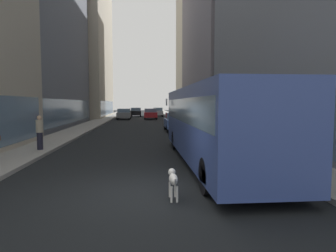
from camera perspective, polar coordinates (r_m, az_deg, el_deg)
ground_plane at (r=43.01m, az=-4.95°, el=1.19°), size 120.00×120.00×0.00m
sidewalk_left at (r=43.37m, az=-12.50°, el=1.23°), size 2.40×110.00×0.15m
sidewalk_right at (r=43.39m, az=2.61°, el=1.33°), size 2.40×110.00×0.15m
building_left_far at (r=56.81m, az=-18.04°, el=20.74°), size 11.45×20.40×37.14m
building_right_mid at (r=41.74m, az=12.67°, el=20.83°), size 10.77×20.40×28.58m
building_right_far at (r=60.30m, az=6.82°, el=16.79°), size 8.81×16.38×30.72m
transit_bus at (r=12.08m, az=8.63°, el=1.26°), size 2.78×11.53×3.05m
car_black_suv at (r=53.32m, az=-6.26°, el=2.70°), size 1.89×4.24×1.62m
car_blue_hatchback at (r=25.53m, az=1.40°, el=0.82°), size 1.71×3.91×1.62m
car_silver_sedan at (r=54.03m, az=-2.00°, el=2.74°), size 1.72×4.35×1.62m
car_grey_wagon at (r=44.74m, az=-8.55°, el=2.34°), size 1.94×4.61×1.62m
car_red_coupe at (r=45.13m, az=-3.43°, el=2.40°), size 1.95×4.35×1.62m
dalmatian_dog at (r=7.58m, az=1.00°, el=-10.28°), size 0.22×0.96×0.72m
pedestrian_in_coat at (r=15.78m, az=-23.68°, el=-1.12°), size 0.34×0.34×1.69m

